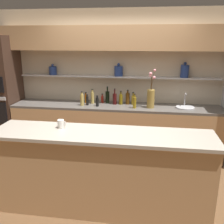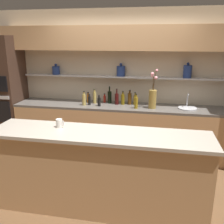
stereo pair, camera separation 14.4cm
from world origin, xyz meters
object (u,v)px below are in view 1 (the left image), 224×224
at_px(bottle_sauce_6, 86,98).
at_px(bottle_sauce_9, 97,102).
at_px(bottle_sauce_0, 102,99).
at_px(bottle_spirit_3, 92,97).
at_px(bottle_wine_11, 115,99).
at_px(bottle_spirit_10, 82,100).
at_px(flower_vase, 151,97).
at_px(oven_tower, 1,94).
at_px(coffee_mug, 61,124).
at_px(bottle_oil_1, 121,99).
at_px(bottle_oil_8, 135,102).
at_px(bottle_oil_4, 133,100).
at_px(bottle_sauce_5, 87,100).
at_px(bottle_wine_7, 107,97).
at_px(bottle_spirit_2, 128,98).
at_px(sink_fixture, 185,107).

distance_m(bottle_sauce_6, bottle_sauce_9, 0.34).
xyz_separation_m(bottle_sauce_0, bottle_sauce_6, (-0.30, -0.07, 0.01)).
relative_size(bottle_sauce_0, bottle_spirit_3, 0.62).
bearing_deg(bottle_wine_11, bottle_sauce_9, -146.90).
relative_size(bottle_sauce_0, bottle_spirit_10, 0.66).
xyz_separation_m(flower_vase, bottle_spirit_10, (-1.22, -0.01, -0.09)).
xyz_separation_m(oven_tower, bottle_sauce_6, (1.65, 0.11, -0.06)).
relative_size(flower_vase, coffee_mug, 6.36).
height_order(bottle_oil_1, bottle_oil_8, bottle_oil_8).
xyz_separation_m(bottle_sauce_0, bottle_oil_4, (0.58, -0.07, 0.02)).
xyz_separation_m(bottle_oil_8, bottle_wine_11, (-0.38, 0.22, 0.00)).
height_order(bottle_oil_4, bottle_sauce_9, bottle_oil_4).
bearing_deg(bottle_sauce_5, flower_vase, -1.18).
distance_m(bottle_oil_8, bottle_sauce_9, 0.66).
distance_m(bottle_spirit_3, bottle_wine_7, 0.28).
height_order(flower_vase, bottle_spirit_2, flower_vase).
relative_size(bottle_spirit_2, bottle_spirit_10, 1.04).
height_order(flower_vase, bottle_oil_4, flower_vase).
xyz_separation_m(bottle_spirit_2, bottle_sauce_6, (-0.78, -0.01, -0.02)).
xyz_separation_m(sink_fixture, bottle_sauce_6, (-1.80, 0.10, 0.06)).
bearing_deg(bottle_wine_7, bottle_sauce_0, 156.97).
xyz_separation_m(bottle_spirit_10, bottle_wine_11, (0.57, 0.17, -0.00)).
height_order(bottle_spirit_2, bottle_wine_7, bottle_wine_7).
height_order(bottle_spirit_2, bottle_sauce_9, bottle_spirit_2).
relative_size(bottle_oil_8, coffee_mug, 2.45).
relative_size(bottle_spirit_3, bottle_sauce_5, 1.37).
relative_size(flower_vase, bottle_spirit_2, 2.51).
xyz_separation_m(bottle_oil_1, bottle_sauce_9, (-0.40, -0.20, -0.02)).
bearing_deg(bottle_wine_11, bottle_spirit_3, 179.79).
bearing_deg(bottle_sauce_6, bottle_oil_1, -1.99).
bearing_deg(bottle_oil_8, oven_tower, 176.96).
bearing_deg(bottle_sauce_0, sink_fixture, -6.53).
relative_size(flower_vase, bottle_oil_1, 2.67).
xyz_separation_m(bottle_spirit_3, coffee_mug, (-0.03, -1.64, 0.04)).
height_order(oven_tower, bottle_spirit_10, oven_tower).
bearing_deg(flower_vase, bottle_spirit_3, 171.77).
bearing_deg(oven_tower, bottle_oil_8, -3.04).
bearing_deg(bottle_sauce_9, sink_fixture, 4.32).
height_order(sink_fixture, bottle_spirit_2, bottle_spirit_2).
xyz_separation_m(bottle_sauce_0, bottle_spirit_10, (-0.32, -0.27, 0.03)).
height_order(sink_fixture, bottle_wine_11, bottle_wine_11).
bearing_deg(coffee_mug, bottle_oil_4, 65.03).
distance_m(bottle_sauce_0, bottle_spirit_3, 0.20).
relative_size(sink_fixture, bottle_oil_8, 1.23).
distance_m(bottle_oil_8, bottle_spirit_10, 0.95).
distance_m(bottle_oil_4, bottle_sauce_5, 0.83).
xyz_separation_m(bottle_oil_4, bottle_sauce_5, (-0.82, -0.16, -0.01)).
height_order(flower_vase, bottle_wine_7, flower_vase).
height_order(bottle_spirit_2, bottle_wine_11, bottle_wine_11).
height_order(bottle_oil_4, bottle_sauce_6, bottle_oil_4).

